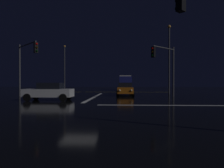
{
  "coord_description": "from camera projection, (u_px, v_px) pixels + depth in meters",
  "views": [
    {
      "loc": [
        3.04,
        -14.65,
        1.59
      ],
      "look_at": [
        1.75,
        11.91,
        1.4
      ],
      "focal_mm": 33.42,
      "sensor_mm": 36.0,
      "label": 1
    }
  ],
  "objects": [
    {
      "name": "sedan_orange",
      "position": [
        125.0,
        89.0,
        25.16
      ],
      "size": [
        2.02,
        4.33,
        1.57
      ],
      "color": "#C66014",
      "rests_on": "ground"
    },
    {
      "name": "traffic_signal_nw",
      "position": [
        26.0,
        59.0,
        22.37
      ],
      "size": [
        3.62,
        3.62,
        5.94
      ],
      "color": "#4C4C51",
      "rests_on": "ground"
    },
    {
      "name": "crosswalk_bar_east",
      "position": [
        200.0,
        105.0,
        14.39
      ],
      "size": [
        14.25,
        0.4,
        0.01
      ],
      "color": "white",
      "rests_on": "ground"
    },
    {
      "name": "sedan_white_crossing",
      "position": [
        49.0,
        91.0,
        18.51
      ],
      "size": [
        4.33,
        2.02,
        1.57
      ],
      "color": "silver",
      "rests_on": "ground"
    },
    {
      "name": "centre_line_ns",
      "position": [
        104.0,
        92.0,
        34.69
      ],
      "size": [
        22.0,
        0.15,
        0.01
      ],
      "color": "yellow",
      "rests_on": "ground"
    },
    {
      "name": "streetlamp_right_near",
      "position": [
        169.0,
        54.0,
        28.2
      ],
      "size": [
        0.44,
        0.44,
        9.38
      ],
      "color": "#424247",
      "rests_on": "ground"
    },
    {
      "name": "traffic_signal_ne",
      "position": [
        165.0,
        61.0,
        21.93
      ],
      "size": [
        2.91,
        2.91,
        5.52
      ],
      "color": "#4C4C51",
      "rests_on": "ground"
    },
    {
      "name": "box_truck",
      "position": [
        125.0,
        82.0,
        44.47
      ],
      "size": [
        2.68,
        8.28,
        3.08
      ],
      "color": "navy",
      "rests_on": "ground"
    },
    {
      "name": "streetlamp_left_far",
      "position": [
        65.0,
        64.0,
        45.09
      ],
      "size": [
        0.44,
        0.44,
        9.65
      ],
      "color": "#424247",
      "rests_on": "ground"
    },
    {
      "name": "sedan_blue",
      "position": [
        127.0,
        87.0,
        37.27
      ],
      "size": [
        2.02,
        4.33,
        1.57
      ],
      "color": "navy",
      "rests_on": "ground"
    },
    {
      "name": "stop_line_north",
      "position": [
        95.0,
        97.0,
        23.1
      ],
      "size": [
        0.35,
        14.25,
        0.01
      ],
      "color": "white",
      "rests_on": "ground"
    },
    {
      "name": "sedan_black",
      "position": [
        124.0,
        88.0,
        30.85
      ],
      "size": [
        2.02,
        4.33,
        1.57
      ],
      "color": "black",
      "rests_on": "ground"
    },
    {
      "name": "ground",
      "position": [
        79.0,
        106.0,
        14.8
      ],
      "size": [
        120.0,
        120.0,
        0.1
      ],
      "primitive_type": "cube",
      "color": "black"
    }
  ]
}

